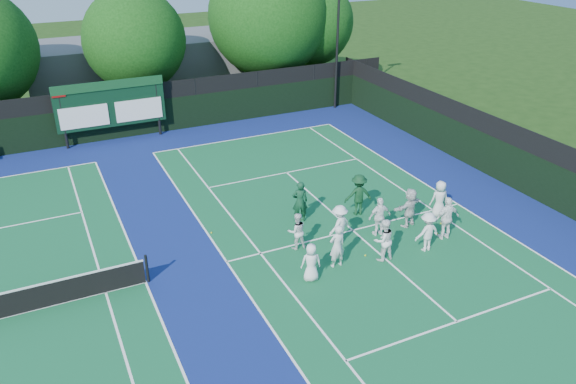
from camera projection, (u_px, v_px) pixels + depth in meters
name	position (u px, v px, depth m)	size (l,w,h in m)	color
ground	(366.00, 242.00, 22.25)	(120.00, 120.00, 0.00)	#1B390F
court_apron	(214.00, 265.00, 20.76)	(34.00, 32.00, 0.01)	navy
near_court	(353.00, 230.00, 23.06)	(11.05, 23.85, 0.01)	#125B33
back_fence	(129.00, 114.00, 32.33)	(34.00, 0.08, 3.00)	black
divider_fence_right	(521.00, 163.00, 25.91)	(0.08, 32.00, 3.00)	black
scoreboard	(110.00, 104.00, 31.24)	(6.00, 0.21, 3.55)	black
clubhouse	(163.00, 66.00, 40.06)	(18.00, 6.00, 4.00)	#5C5C61
light_pole_right	(339.00, 11.00, 35.07)	(1.20, 0.30, 10.12)	black
tree_c	(137.00, 42.00, 34.37)	(6.22, 6.22, 7.94)	#321C0E
tree_d	(270.00, 19.00, 37.45)	(8.01, 8.01, 9.65)	#321C0E
tree_e	(312.00, 24.00, 38.90)	(5.95, 5.95, 8.01)	#321C0E
tennis_ball_0	(365.00, 255.00, 21.31)	(0.07, 0.07, 0.07)	yellow
tennis_ball_1	(361.00, 195.00, 25.92)	(0.07, 0.07, 0.07)	yellow
tennis_ball_2	(437.00, 234.00, 22.77)	(0.07, 0.07, 0.07)	yellow
tennis_ball_3	(211.00, 233.00, 22.84)	(0.07, 0.07, 0.07)	yellow
tennis_ball_4	(301.00, 220.00, 23.81)	(0.07, 0.07, 0.07)	yellow
tennis_ball_5	(441.00, 223.00, 23.54)	(0.07, 0.07, 0.07)	yellow
player_front_0	(311.00, 262.00, 19.63)	(0.71, 0.46, 1.46)	white
player_front_1	(337.00, 246.00, 20.35)	(0.63, 0.41, 1.72)	silver
player_front_2	(383.00, 240.00, 20.78)	(0.82, 0.64, 1.68)	white
player_front_3	(427.00, 232.00, 21.37)	(1.04, 0.60, 1.61)	white
player_front_4	(447.00, 218.00, 22.13)	(1.06, 0.44, 1.81)	white
player_back_0	(297.00, 231.00, 21.53)	(0.73, 0.57, 1.51)	silver
player_back_1	(339.00, 225.00, 21.81)	(1.07, 0.62, 1.66)	white
player_back_2	(380.00, 217.00, 22.41)	(0.98, 0.41, 1.66)	white
player_back_3	(410.00, 207.00, 23.09)	(1.57, 0.50, 1.69)	silver
player_back_4	(439.00, 199.00, 23.83)	(0.80, 0.52, 1.64)	white
coach_left	(300.00, 201.00, 23.42)	(0.66, 0.44, 1.82)	#103D24
coach_right	(359.00, 195.00, 23.95)	(1.19, 0.69, 1.85)	#0F391C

